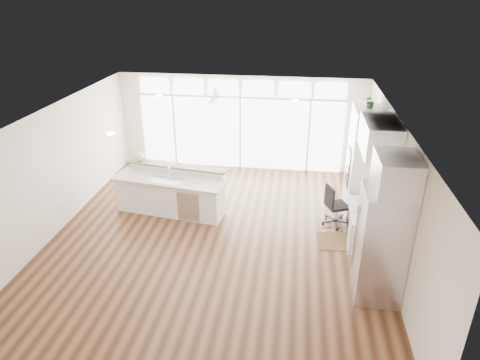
# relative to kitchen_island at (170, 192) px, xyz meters

# --- Properties ---
(floor) EXTENTS (7.00, 8.00, 0.02)m
(floor) POSITION_rel_kitchen_island_xyz_m (1.28, -1.00, -0.54)
(floor) COLOR #3D2213
(floor) RESTS_ON ground
(ceiling) EXTENTS (7.00, 8.00, 0.02)m
(ceiling) POSITION_rel_kitchen_island_xyz_m (1.28, -1.00, 2.17)
(ceiling) COLOR white
(ceiling) RESTS_ON wall_back
(wall_back) EXTENTS (7.00, 0.04, 2.70)m
(wall_back) POSITION_rel_kitchen_island_xyz_m (1.28, 3.00, 0.82)
(wall_back) COLOR silver
(wall_back) RESTS_ON floor
(wall_front) EXTENTS (7.00, 0.04, 2.70)m
(wall_front) POSITION_rel_kitchen_island_xyz_m (1.28, -5.00, 0.82)
(wall_front) COLOR silver
(wall_front) RESTS_ON floor
(wall_left) EXTENTS (0.04, 8.00, 2.70)m
(wall_left) POSITION_rel_kitchen_island_xyz_m (-2.22, -1.00, 0.82)
(wall_left) COLOR silver
(wall_left) RESTS_ON floor
(wall_right) EXTENTS (0.04, 8.00, 2.70)m
(wall_right) POSITION_rel_kitchen_island_xyz_m (4.78, -1.00, 0.82)
(wall_right) COLOR silver
(wall_right) RESTS_ON floor
(glass_wall) EXTENTS (5.80, 0.06, 2.08)m
(glass_wall) POSITION_rel_kitchen_island_xyz_m (1.28, 2.94, 0.52)
(glass_wall) COLOR white
(glass_wall) RESTS_ON wall_back
(transom_row) EXTENTS (5.90, 0.06, 0.40)m
(transom_row) POSITION_rel_kitchen_island_xyz_m (1.28, 2.94, 1.85)
(transom_row) COLOR white
(transom_row) RESTS_ON wall_back
(desk_window) EXTENTS (0.04, 0.85, 0.85)m
(desk_window) POSITION_rel_kitchen_island_xyz_m (4.74, -0.70, 1.02)
(desk_window) COLOR silver
(desk_window) RESTS_ON wall_right
(ceiling_fan) EXTENTS (1.16, 1.16, 0.32)m
(ceiling_fan) POSITION_rel_kitchen_island_xyz_m (0.78, 1.80, 1.95)
(ceiling_fan) COLOR white
(ceiling_fan) RESTS_ON ceiling
(recessed_lights) EXTENTS (3.40, 3.00, 0.02)m
(recessed_lights) POSITION_rel_kitchen_island_xyz_m (1.28, -0.80, 2.15)
(recessed_lights) COLOR white
(recessed_lights) RESTS_ON ceiling
(oven_cabinet) EXTENTS (0.64, 1.20, 2.50)m
(oven_cabinet) POSITION_rel_kitchen_island_xyz_m (4.45, 0.80, 0.72)
(oven_cabinet) COLOR white
(oven_cabinet) RESTS_ON floor
(desk_nook) EXTENTS (0.72, 1.30, 0.76)m
(desk_nook) POSITION_rel_kitchen_island_xyz_m (4.41, -0.70, -0.15)
(desk_nook) COLOR white
(desk_nook) RESTS_ON floor
(upper_cabinets) EXTENTS (0.64, 1.30, 0.64)m
(upper_cabinets) POSITION_rel_kitchen_island_xyz_m (4.45, -0.70, 1.82)
(upper_cabinets) COLOR white
(upper_cabinets) RESTS_ON wall_right
(refrigerator) EXTENTS (0.76, 0.90, 2.00)m
(refrigerator) POSITION_rel_kitchen_island_xyz_m (4.39, -2.35, 0.47)
(refrigerator) COLOR silver
(refrigerator) RESTS_ON floor
(fridge_cabinet) EXTENTS (0.64, 0.90, 0.60)m
(fridge_cabinet) POSITION_rel_kitchen_island_xyz_m (4.45, -2.35, 1.77)
(fridge_cabinet) COLOR white
(fridge_cabinet) RESTS_ON wall_right
(framed_photos) EXTENTS (0.06, 0.22, 0.80)m
(framed_photos) POSITION_rel_kitchen_island_xyz_m (4.74, -0.08, 0.87)
(framed_photos) COLOR black
(framed_photos) RESTS_ON wall_right
(kitchen_island) EXTENTS (2.77, 1.39, 1.05)m
(kitchen_island) POSITION_rel_kitchen_island_xyz_m (0.00, 0.00, 0.00)
(kitchen_island) COLOR white
(kitchen_island) RESTS_ON floor
(rug) EXTENTS (1.05, 0.81, 0.01)m
(rug) POSITION_rel_kitchen_island_xyz_m (3.95, -0.78, -0.52)
(rug) COLOR #352111
(rug) RESTS_ON floor
(office_chair) EXTENTS (0.63, 0.61, 0.94)m
(office_chair) POSITION_rel_kitchen_island_xyz_m (3.87, -0.03, -0.05)
(office_chair) COLOR black
(office_chair) RESTS_ON floor
(fishbowl) EXTENTS (0.23, 0.23, 0.22)m
(fishbowl) POSITION_rel_kitchen_island_xyz_m (-0.88, 0.54, 0.63)
(fishbowl) COLOR silver
(fishbowl) RESTS_ON kitchen_island
(monitor) EXTENTS (0.16, 0.53, 0.44)m
(monitor) POSITION_rel_kitchen_island_xyz_m (4.33, -0.70, 0.45)
(monitor) COLOR black
(monitor) RESTS_ON desk_nook
(keyboard) EXTENTS (0.16, 0.30, 0.01)m
(keyboard) POSITION_rel_kitchen_island_xyz_m (4.16, -0.70, 0.24)
(keyboard) COLOR silver
(keyboard) RESTS_ON desk_nook
(potted_plant) EXTENTS (0.31, 0.34, 0.23)m
(potted_plant) POSITION_rel_kitchen_island_xyz_m (4.45, 0.80, 2.09)
(potted_plant) COLOR #245223
(potted_plant) RESTS_ON oven_cabinet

